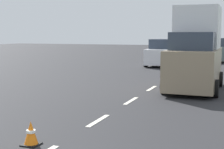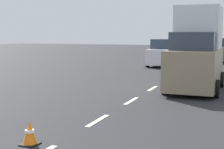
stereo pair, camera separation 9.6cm
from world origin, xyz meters
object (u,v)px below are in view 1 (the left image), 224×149
at_px(car_oncoming_second, 161,54).
at_px(traffic_cone_near, 31,133).
at_px(delivery_truck, 196,52).
at_px(car_oncoming_third, 190,47).
at_px(car_outgoing_far, 216,51).

bearing_deg(car_oncoming_second, traffic_cone_near, -85.82).
xyz_separation_m(delivery_truck, car_oncoming_third, (-3.48, 23.58, -0.66)).
bearing_deg(traffic_cone_near, car_oncoming_third, 92.02).
bearing_deg(car_oncoming_second, car_oncoming_third, 88.94).
bearing_deg(delivery_truck, car_outgoing_far, 90.75).
bearing_deg(delivery_truck, car_oncoming_third, 98.39).
height_order(delivery_truck, car_oncoming_second, delivery_truck).
relative_size(car_oncoming_second, car_oncoming_third, 0.97).
distance_m(delivery_truck, car_oncoming_third, 23.84).
distance_m(delivery_truck, car_outgoing_far, 15.79).
height_order(car_outgoing_far, car_oncoming_third, car_oncoming_third).
bearing_deg(traffic_cone_near, delivery_truck, 75.20).
bearing_deg(car_oncoming_third, car_oncoming_second, -91.06).
distance_m(traffic_cone_near, car_oncoming_third, 32.43).
distance_m(delivery_truck, car_oncoming_second, 10.91).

